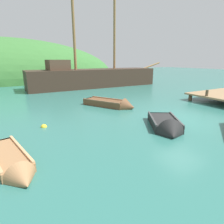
# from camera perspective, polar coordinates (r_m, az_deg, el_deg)

# --- Properties ---
(ground_plane) EXTENTS (120.00, 120.00, 0.00)m
(ground_plane) POSITION_cam_1_polar(r_m,az_deg,el_deg) (11.11, 20.97, -2.11)
(ground_plane) COLOR #2D6B60
(shore_hill) EXTENTS (39.22, 21.76, 13.64)m
(shore_hill) POSITION_cam_1_polar(r_m,az_deg,el_deg) (37.42, -29.31, 8.76)
(shore_hill) COLOR #387033
(shore_hill) RESTS_ON ground
(sailing_ship) EXTENTS (18.35, 3.71, 11.65)m
(sailing_ship) POSITION_cam_1_polar(r_m,az_deg,el_deg) (23.33, -5.66, 9.70)
(sailing_ship) COLOR #38281E
(sailing_ship) RESTS_ON ground
(rowboat_near_dock) EXTENTS (2.88, 3.94, 1.10)m
(rowboat_near_dock) POSITION_cam_1_polar(r_m,az_deg,el_deg) (13.19, 0.01, 2.29)
(rowboat_near_dock) COLOR brown
(rowboat_near_dock) RESTS_ON ground
(rowboat_far) EXTENTS (2.59, 3.17, 1.20)m
(rowboat_far) POSITION_cam_1_polar(r_m,az_deg,el_deg) (9.25, 16.27, -4.36)
(rowboat_far) COLOR black
(rowboat_far) RESTS_ON ground
(rowboat_outer_left) EXTENTS (1.54, 3.37, 0.86)m
(rowboat_outer_left) POSITION_cam_1_polar(r_m,az_deg,el_deg) (6.73, -28.20, -13.79)
(rowboat_outer_left) COLOR #9E7047
(rowboat_outer_left) RESTS_ON ground
(buoy_yellow) EXTENTS (0.30, 0.30, 0.30)m
(buoy_yellow) POSITION_cam_1_polar(r_m,az_deg,el_deg) (9.79, -20.12, -4.35)
(buoy_yellow) COLOR yellow
(buoy_yellow) RESTS_ON ground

